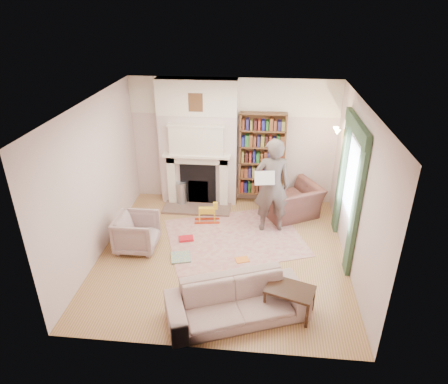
# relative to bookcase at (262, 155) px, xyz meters

# --- Properties ---
(floor) EXTENTS (4.50, 4.50, 0.00)m
(floor) POSITION_rel_bookcase_xyz_m (-0.65, -2.12, -1.18)
(floor) COLOR olive
(floor) RESTS_ON ground
(ceiling) EXTENTS (4.50, 4.50, 0.00)m
(ceiling) POSITION_rel_bookcase_xyz_m (-0.65, -2.12, 1.62)
(ceiling) COLOR white
(ceiling) RESTS_ON wall_back
(wall_back) EXTENTS (4.50, 0.00, 4.50)m
(wall_back) POSITION_rel_bookcase_xyz_m (-0.65, 0.13, 0.22)
(wall_back) COLOR beige
(wall_back) RESTS_ON floor
(wall_front) EXTENTS (4.50, 0.00, 4.50)m
(wall_front) POSITION_rel_bookcase_xyz_m (-0.65, -4.37, 0.22)
(wall_front) COLOR beige
(wall_front) RESTS_ON floor
(wall_left) EXTENTS (0.00, 4.50, 4.50)m
(wall_left) POSITION_rel_bookcase_xyz_m (-2.90, -2.12, 0.22)
(wall_left) COLOR beige
(wall_left) RESTS_ON floor
(wall_right) EXTENTS (0.00, 4.50, 4.50)m
(wall_right) POSITION_rel_bookcase_xyz_m (1.60, -2.12, 0.22)
(wall_right) COLOR beige
(wall_right) RESTS_ON floor
(fireplace) EXTENTS (1.70, 0.58, 2.80)m
(fireplace) POSITION_rel_bookcase_xyz_m (-1.40, -0.07, 0.21)
(fireplace) COLOR beige
(fireplace) RESTS_ON floor
(bookcase) EXTENTS (1.00, 0.24, 1.85)m
(bookcase) POSITION_rel_bookcase_xyz_m (0.00, 0.00, 0.00)
(bookcase) COLOR brown
(bookcase) RESTS_ON floor
(window) EXTENTS (0.02, 0.90, 1.30)m
(window) POSITION_rel_bookcase_xyz_m (1.58, -1.72, 0.27)
(window) COLOR silver
(window) RESTS_ON wall_right
(curtain_left) EXTENTS (0.07, 0.32, 2.40)m
(curtain_left) POSITION_rel_bookcase_xyz_m (1.55, -2.42, 0.02)
(curtain_left) COLOR #2C442F
(curtain_left) RESTS_ON floor
(curtain_right) EXTENTS (0.07, 0.32, 2.40)m
(curtain_right) POSITION_rel_bookcase_xyz_m (1.55, -1.02, 0.02)
(curtain_right) COLOR #2C442F
(curtain_right) RESTS_ON floor
(pelmet) EXTENTS (0.09, 1.70, 0.24)m
(pelmet) POSITION_rel_bookcase_xyz_m (1.54, -1.72, 1.20)
(pelmet) COLOR #2C442F
(pelmet) RESTS_ON wall_right
(wall_sconce) EXTENTS (0.20, 0.24, 0.24)m
(wall_sconce) POSITION_rel_bookcase_xyz_m (1.38, -0.62, 0.72)
(wall_sconce) COLOR gold
(wall_sconce) RESTS_ON wall_right
(rug) EXTENTS (3.07, 2.72, 0.01)m
(rug) POSITION_rel_bookcase_xyz_m (-0.47, -1.58, -1.17)
(rug) COLOR #C0B191
(rug) RESTS_ON floor
(armchair_reading) EXTENTS (1.43, 1.37, 0.72)m
(armchair_reading) POSITION_rel_bookcase_xyz_m (0.67, -0.58, -0.82)
(armchair_reading) COLOR #4C3028
(armchair_reading) RESTS_ON floor
(armchair_left) EXTENTS (0.76, 0.74, 0.69)m
(armchair_left) POSITION_rel_bookcase_xyz_m (-2.26, -2.12, -0.83)
(armchair_left) COLOR #B6A996
(armchair_left) RESTS_ON floor
(sofa) EXTENTS (2.20, 1.48, 0.60)m
(sofa) POSITION_rel_bookcase_xyz_m (-0.27, -3.73, -0.88)
(sofa) COLOR #C0B19E
(sofa) RESTS_ON floor
(man_reading) EXTENTS (0.78, 0.57, 1.95)m
(man_reading) POSITION_rel_bookcase_xyz_m (0.22, -1.18, -0.20)
(man_reading) COLOR #504540
(man_reading) RESTS_ON floor
(newspaper) EXTENTS (0.39, 0.17, 0.26)m
(newspaper) POSITION_rel_bookcase_xyz_m (0.07, -1.38, 0.06)
(newspaper) COLOR silver
(newspaper) RESTS_ON man_reading
(coffee_table) EXTENTS (0.81, 0.65, 0.45)m
(coffee_table) POSITION_rel_bookcase_xyz_m (0.50, -3.55, -0.95)
(coffee_table) COLOR black
(coffee_table) RESTS_ON floor
(paraffin_heater) EXTENTS (0.28, 0.28, 0.55)m
(paraffin_heater) POSITION_rel_bookcase_xyz_m (-1.79, -0.30, -0.90)
(paraffin_heater) COLOR #A2A4A9
(paraffin_heater) RESTS_ON floor
(rocking_horse) EXTENTS (0.55, 0.28, 0.46)m
(rocking_horse) POSITION_rel_bookcase_xyz_m (-1.09, -1.04, -0.94)
(rocking_horse) COLOR gold
(rocking_horse) RESTS_ON rug
(board_game) EXTENTS (0.43, 0.43, 0.03)m
(board_game) POSITION_rel_bookcase_xyz_m (-1.39, -2.37, -1.15)
(board_game) COLOR #D6D34B
(board_game) RESTS_ON rug
(game_box_lid) EXTENTS (0.32, 0.26, 0.05)m
(game_box_lid) POSITION_rel_bookcase_xyz_m (-1.41, -1.77, -1.14)
(game_box_lid) COLOR red
(game_box_lid) RESTS_ON rug
(comic_annuals) EXTENTS (0.63, 0.74, 0.02)m
(comic_annuals) POSITION_rel_bookcase_xyz_m (-0.44, -2.56, -1.16)
(comic_annuals) COLOR red
(comic_annuals) RESTS_ON rug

